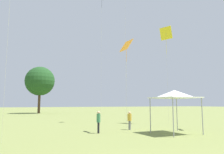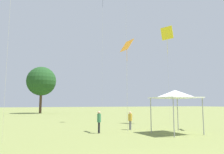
% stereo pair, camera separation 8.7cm
% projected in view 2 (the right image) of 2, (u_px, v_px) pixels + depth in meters
% --- Properties ---
extents(person_standing_0, '(0.40, 0.40, 1.66)m').
position_uv_depth(person_standing_0, '(99.00, 120.00, 16.52)').
color(person_standing_0, black).
rests_on(person_standing_0, ground).
extents(person_standing_3, '(0.44, 0.44, 1.54)m').
position_uv_depth(person_standing_3, '(130.00, 119.00, 18.75)').
color(person_standing_3, slate).
rests_on(person_standing_3, ground).
extents(canopy_tent, '(2.96, 2.96, 3.24)m').
position_uv_depth(canopy_tent, '(175.00, 94.00, 16.52)').
color(canopy_tent, white).
rests_on(canopy_tent, ground).
extents(kite_2, '(0.92, 1.50, 11.15)m').
position_uv_depth(kite_2, '(167.00, 35.00, 25.53)').
color(kite_2, yellow).
rests_on(kite_2, ground).
extents(kite_3, '(1.00, 0.57, 18.41)m').
position_uv_depth(kite_3, '(103.00, 2.00, 31.90)').
color(kite_3, '#1E2328').
rests_on(kite_3, ground).
extents(kite_5, '(0.74, 1.19, 7.43)m').
position_uv_depth(kite_5, '(127.00, 47.00, 17.83)').
color(kite_5, orange).
rests_on(kite_5, ground).
extents(distant_tree_0, '(6.87, 6.87, 11.02)m').
position_uv_depth(distant_tree_0, '(41.00, 81.00, 51.95)').
color(distant_tree_0, '#473323').
rests_on(distant_tree_0, ground).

